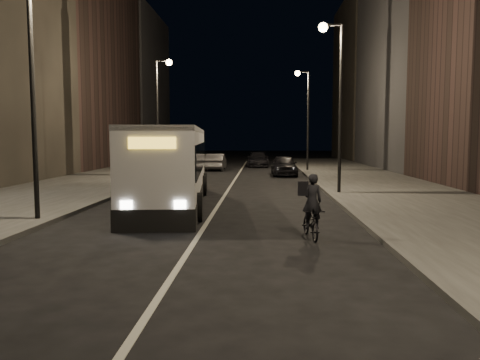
# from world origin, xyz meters

# --- Properties ---
(ground) EXTENTS (180.00, 180.00, 0.00)m
(ground) POSITION_xyz_m (0.00, 0.00, 0.00)
(ground) COLOR black
(ground) RESTS_ON ground
(sidewalk_right) EXTENTS (7.00, 70.00, 0.16)m
(sidewalk_right) POSITION_xyz_m (8.50, 14.00, 0.08)
(sidewalk_right) COLOR #31312F
(sidewalk_right) RESTS_ON ground
(sidewalk_left) EXTENTS (7.00, 70.00, 0.16)m
(sidewalk_left) POSITION_xyz_m (-8.50, 14.00, 0.08)
(sidewalk_left) COLOR #31312F
(sidewalk_left) RESTS_ON ground
(building_row_right) EXTENTS (8.00, 61.00, 21.00)m
(building_row_right) POSITION_xyz_m (16.00, 27.50, 10.50)
(building_row_right) COLOR black
(building_row_right) RESTS_ON ground
(building_row_left) EXTENTS (8.00, 61.00, 22.00)m
(building_row_left) POSITION_xyz_m (-16.00, 28.50, 11.00)
(building_row_left) COLOR black
(building_row_left) RESTS_ON ground
(streetlight_right_mid) EXTENTS (1.20, 0.44, 8.12)m
(streetlight_right_mid) POSITION_xyz_m (5.33, 12.00, 5.36)
(streetlight_right_mid) COLOR black
(streetlight_right_mid) RESTS_ON sidewalk_right
(streetlight_right_far) EXTENTS (1.20, 0.44, 8.12)m
(streetlight_right_far) POSITION_xyz_m (5.33, 28.00, 5.36)
(streetlight_right_far) COLOR black
(streetlight_right_far) RESTS_ON sidewalk_right
(streetlight_left_near) EXTENTS (1.20, 0.44, 8.12)m
(streetlight_left_near) POSITION_xyz_m (-5.33, 4.00, 5.36)
(streetlight_left_near) COLOR black
(streetlight_left_near) RESTS_ON sidewalk_left
(streetlight_left_far) EXTENTS (1.20, 0.44, 8.12)m
(streetlight_left_far) POSITION_xyz_m (-5.33, 22.00, 5.36)
(streetlight_left_far) COLOR black
(streetlight_left_far) RESTS_ON sidewalk_left
(city_bus) EXTENTS (3.70, 12.05, 3.20)m
(city_bus) POSITION_xyz_m (-1.99, 8.53, 1.74)
(city_bus) COLOR silver
(city_bus) RESTS_ON ground
(cyclist_on_bicycle) EXTENTS (0.77, 1.66, 1.84)m
(cyclist_on_bicycle) POSITION_xyz_m (3.20, 2.02, 0.61)
(cyclist_on_bicycle) COLOR black
(cyclist_on_bicycle) RESTS_ON ground
(car_near) EXTENTS (1.91, 4.55, 1.54)m
(car_near) POSITION_xyz_m (3.46, 23.91, 0.77)
(car_near) COLOR black
(car_near) RESTS_ON ground
(car_mid) EXTENTS (1.53, 4.35, 1.43)m
(car_mid) POSITION_xyz_m (-2.18, 29.34, 0.72)
(car_mid) COLOR #303032
(car_mid) RESTS_ON ground
(car_far) EXTENTS (2.11, 4.99, 1.44)m
(car_far) POSITION_xyz_m (1.43, 34.39, 0.72)
(car_far) COLOR black
(car_far) RESTS_ON ground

